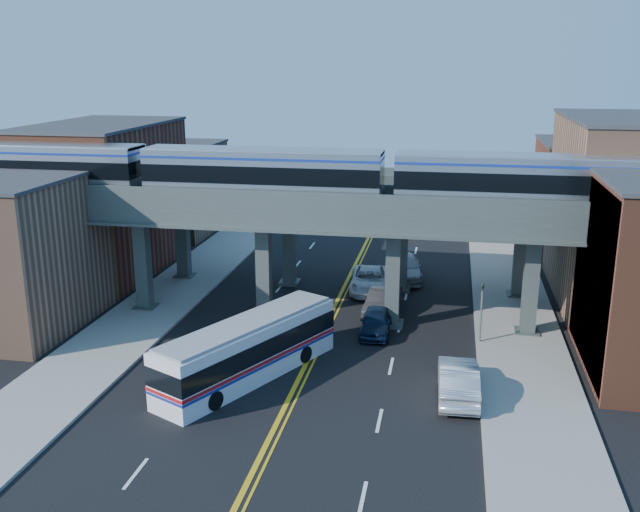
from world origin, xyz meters
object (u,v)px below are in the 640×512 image
object	(u,v)px
traffic_signal	(482,306)
car_lane_c	(370,280)
transit_bus	(249,350)
transit_train	(263,173)
car_lane_a	(376,321)
stop_sign	(317,323)
car_parked_curb	(458,380)
car_lane_d	(404,267)
car_lane_b	(382,301)

from	to	relation	value
traffic_signal	car_lane_c	distance (m)	11.32
car_lane_c	transit_bus	bearing A→B (deg)	-110.84
transit_train	traffic_signal	distance (m)	14.95
car_lane_a	stop_sign	bearing A→B (deg)	-130.13
transit_bus	car_parked_curb	distance (m)	10.53
car_lane_d	stop_sign	bearing A→B (deg)	-112.11
stop_sign	car_lane_a	distance (m)	4.71
transit_bus	car_parked_curb	world-z (taller)	transit_bus
stop_sign	transit_bus	size ratio (longest dim) A/B	0.24
transit_train	car_lane_d	bearing A→B (deg)	51.05
stop_sign	car_lane_d	size ratio (longest dim) A/B	0.45
car_lane_a	car_lane_c	bearing A→B (deg)	98.06
car_lane_b	car_lane_c	distance (m)	4.61
car_lane_a	car_parked_curb	xyz separation A→B (m)	(4.77, -7.52, 0.13)
traffic_signal	car_parked_curb	size ratio (longest dim) A/B	0.77
car_lane_b	car_lane_c	world-z (taller)	car_lane_b
transit_train	car_lane_b	size ratio (longest dim) A/B	9.18
transit_train	car_lane_d	size ratio (longest dim) A/B	7.65
traffic_signal	transit_bus	bearing A→B (deg)	-150.51
traffic_signal	car_lane_a	xyz separation A→B (m)	(-6.01, 0.59, -1.55)
traffic_signal	car_parked_curb	world-z (taller)	traffic_signal
car_parked_curb	car_lane_a	bearing A→B (deg)	-59.61
car_lane_b	stop_sign	bearing A→B (deg)	-106.12
transit_train	car_lane_d	distance (m)	15.20
car_lane_c	car_lane_d	xyz separation A→B (m)	(2.19, 3.39, 0.05)
car_lane_d	traffic_signal	bearing A→B (deg)	-74.60
car_lane_c	car_lane_d	distance (m)	4.04
stop_sign	car_lane_d	distance (m)	15.40
transit_bus	car_parked_curb	bearing A→B (deg)	-64.76
stop_sign	transit_bus	world-z (taller)	transit_bus
traffic_signal	car_lane_c	bearing A→B (deg)	130.68
transit_train	traffic_signal	size ratio (longest dim) A/B	10.84
car_lane_c	car_lane_d	bearing A→B (deg)	52.68
transit_train	stop_sign	distance (m)	9.88
car_lane_a	car_lane_d	bearing A→B (deg)	84.26
transit_bus	car_lane_c	distance (m)	15.81
traffic_signal	car_lane_c	world-z (taller)	traffic_signal
transit_train	transit_bus	bearing A→B (deg)	-80.92
car_lane_c	car_lane_d	world-z (taller)	car_lane_d
car_lane_c	car_parked_curb	size ratio (longest dim) A/B	1.07
transit_train	car_lane_c	size ratio (longest dim) A/B	7.80
car_lane_a	car_parked_curb	size ratio (longest dim) A/B	0.83
car_lane_d	car_parked_curb	xyz separation A→B (m)	(3.89, -18.84, 0.03)
car_lane_c	car_parked_curb	distance (m)	16.60
car_lane_a	traffic_signal	bearing A→B (deg)	-6.84
car_lane_b	car_parked_curb	bearing A→B (deg)	-60.51
transit_train	car_lane_a	bearing A→B (deg)	-11.24
transit_bus	transit_train	bearing A→B (deg)	35.91
stop_sign	car_lane_d	bearing A→B (deg)	75.80
car_lane_b	car_parked_curb	distance (m)	12.01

